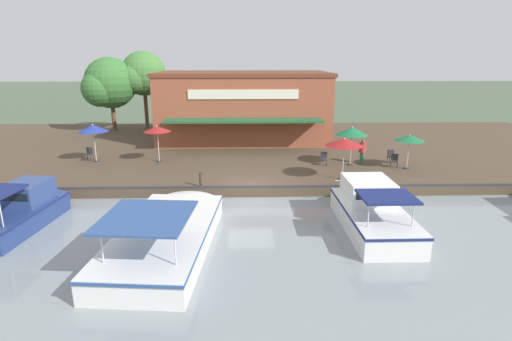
% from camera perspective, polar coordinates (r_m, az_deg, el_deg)
% --- Properties ---
extents(ground_plane, '(220.00, 220.00, 0.00)m').
position_cam_1_polar(ground_plane, '(21.67, -0.78, -4.04)').
color(ground_plane, '#4C5B47').
extents(quay_deck, '(22.00, 56.00, 0.60)m').
position_cam_1_polar(quay_deck, '(32.16, -1.04, 3.15)').
color(quay_deck, '#4C3D2D').
rests_on(quay_deck, ground).
extents(quay_edge_fender, '(0.20, 50.40, 0.10)m').
position_cam_1_polar(quay_edge_fender, '(21.55, -0.79, -2.32)').
color(quay_edge_fender, '#2D2D33').
rests_on(quay_edge_fender, quay_deck).
extents(waterfront_restaurant, '(9.75, 14.00, 5.62)m').
position_cam_1_polar(waterfront_restaurant, '(34.25, -1.78, 9.22)').
color(waterfront_restaurant, brown).
rests_on(waterfront_restaurant, quay_deck).
extents(patio_umbrella_mid_patio_right, '(2.05, 2.05, 2.52)m').
position_cam_1_polar(patio_umbrella_mid_patio_right, '(26.35, 13.58, 5.48)').
color(patio_umbrella_mid_patio_right, '#B7B7B7').
rests_on(patio_umbrella_mid_patio_right, quay_deck).
extents(patio_umbrella_by_entrance, '(1.77, 1.77, 2.46)m').
position_cam_1_polar(patio_umbrella_by_entrance, '(27.19, -13.94, 5.76)').
color(patio_umbrella_by_entrance, '#B7B7B7').
rests_on(patio_umbrella_by_entrance, quay_deck).
extents(patio_umbrella_mid_patio_left, '(1.94, 1.94, 2.55)m').
position_cam_1_polar(patio_umbrella_mid_patio_left, '(28.56, -22.27, 5.60)').
color(patio_umbrella_mid_patio_left, '#B7B7B7').
rests_on(patio_umbrella_mid_patio_left, quay_deck).
extents(patio_umbrella_near_quay_edge, '(1.84, 1.84, 2.19)m').
position_cam_1_polar(patio_umbrella_near_quay_edge, '(26.55, 21.10, 4.35)').
color(patio_umbrella_near_quay_edge, '#B7B7B7').
rests_on(patio_umbrella_near_quay_edge, quay_deck).
extents(patio_umbrella_back_row, '(2.14, 2.14, 2.44)m').
position_cam_1_polar(patio_umbrella_back_row, '(23.00, 12.50, 3.97)').
color(patio_umbrella_back_row, '#B7B7B7').
rests_on(patio_umbrella_back_row, quay_deck).
extents(cafe_chair_back_row_seat, '(0.44, 0.44, 0.85)m').
position_cam_1_polar(cafe_chair_back_row_seat, '(28.05, 18.75, 2.03)').
color(cafe_chair_back_row_seat, '#2D2D33').
rests_on(cafe_chair_back_row_seat, quay_deck).
extents(cafe_chair_far_corner_seat, '(0.58, 0.58, 0.85)m').
position_cam_1_polar(cafe_chair_far_corner_seat, '(26.94, 19.16, 1.45)').
color(cafe_chair_far_corner_seat, '#2D2D33').
rests_on(cafe_chair_far_corner_seat, quay_deck).
extents(cafe_chair_facing_river, '(0.52, 0.52, 0.85)m').
position_cam_1_polar(cafe_chair_facing_river, '(26.31, 9.63, 1.78)').
color(cafe_chair_facing_river, '#2D2D33').
rests_on(cafe_chair_facing_river, quay_deck).
extents(cafe_chair_mid_patio, '(0.46, 0.46, 0.85)m').
position_cam_1_polar(cafe_chair_mid_patio, '(29.51, -22.75, 2.29)').
color(cafe_chair_mid_patio, '#2D2D33').
rests_on(cafe_chair_mid_patio, quay_deck).
extents(person_near_entrance, '(0.45, 0.45, 1.60)m').
position_cam_1_polar(person_near_entrance, '(27.11, 14.96, 3.01)').
color(person_near_entrance, '#337547').
rests_on(person_near_entrance, quay_deck).
extents(motorboat_outer_channel, '(6.93, 2.57, 2.07)m').
position_cam_1_polar(motorboat_outer_channel, '(18.81, 15.78, -5.21)').
color(motorboat_outer_channel, white).
rests_on(motorboat_outer_channel, river_water).
extents(motorboat_fourth_along, '(6.11, 2.52, 2.16)m').
position_cam_1_polar(motorboat_fourth_along, '(20.88, -30.01, -4.78)').
color(motorboat_fourth_along, navy).
rests_on(motorboat_fourth_along, river_water).
extents(motorboat_mid_row, '(9.52, 4.11, 2.19)m').
position_cam_1_polar(motorboat_mid_row, '(16.93, -12.12, -8.09)').
color(motorboat_mid_row, white).
rests_on(motorboat_mid_row, river_water).
extents(mooring_post, '(0.22, 0.22, 0.77)m').
position_cam_1_polar(mooring_post, '(21.82, -7.86, -1.29)').
color(mooring_post, '#473323').
rests_on(mooring_post, quay_deck).
extents(tree_downstream_bank, '(4.96, 4.72, 6.84)m').
position_cam_1_polar(tree_downstream_bank, '(40.39, -20.42, 11.45)').
color(tree_downstream_bank, brown).
rests_on(tree_downstream_bank, quay_deck).
extents(tree_behind_restaurant, '(4.42, 4.21, 7.38)m').
position_cam_1_polar(tree_behind_restaurant, '(40.77, -16.05, 12.99)').
color(tree_behind_restaurant, brown).
rests_on(tree_behind_restaurant, quay_deck).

